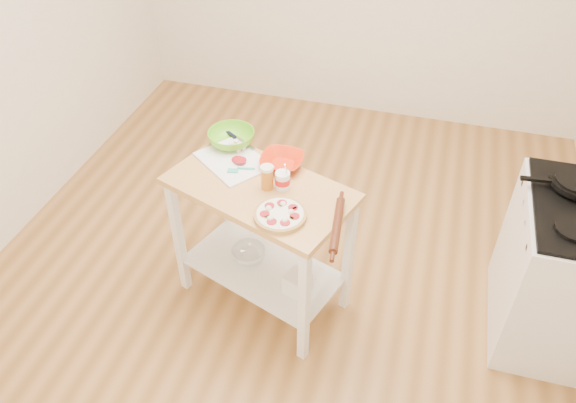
# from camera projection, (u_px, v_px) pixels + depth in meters

# --- Properties ---
(room_shell) EXTENTS (4.04, 4.54, 2.74)m
(room_shell) POSITION_uv_depth(u_px,v_px,m) (289.00, 96.00, 2.90)
(room_shell) COLOR #A9763E
(room_shell) RESTS_ON ground
(prep_island) EXTENTS (1.14, 0.86, 0.90)m
(prep_island) POSITION_uv_depth(u_px,v_px,m) (261.00, 222.00, 3.22)
(prep_island) COLOR tan
(prep_island) RESTS_ON ground
(gas_stove) EXTENTS (0.71, 0.82, 1.11)m
(gas_stove) POSITION_uv_depth(u_px,v_px,m) (572.00, 273.00, 3.13)
(gas_stove) COLOR white
(gas_stove) RESTS_ON ground
(pizza) EXTENTS (0.27, 0.27, 0.04)m
(pizza) POSITION_uv_depth(u_px,v_px,m) (280.00, 215.00, 2.85)
(pizza) COLOR tan
(pizza) RESTS_ON prep_island
(cutting_board) EXTENTS (0.50, 0.48, 0.04)m
(cutting_board) POSITION_uv_depth(u_px,v_px,m) (233.00, 160.00, 3.22)
(cutting_board) COLOR white
(cutting_board) RESTS_ON prep_island
(spatula) EXTENTS (0.15, 0.08, 0.01)m
(spatula) POSITION_uv_depth(u_px,v_px,m) (240.00, 169.00, 3.14)
(spatula) COLOR teal
(spatula) RESTS_ON cutting_board
(knife) EXTENTS (0.24, 0.16, 0.01)m
(knife) POSITION_uv_depth(u_px,v_px,m) (236.00, 137.00, 3.38)
(knife) COLOR silver
(knife) RESTS_ON cutting_board
(orange_bowl) EXTENTS (0.25, 0.25, 0.06)m
(orange_bowl) POSITION_uv_depth(u_px,v_px,m) (282.00, 161.00, 3.17)
(orange_bowl) COLOR red
(orange_bowl) RESTS_ON prep_island
(green_bowl) EXTENTS (0.31, 0.31, 0.09)m
(green_bowl) POSITION_uv_depth(u_px,v_px,m) (231.00, 138.00, 3.33)
(green_bowl) COLOR #62BB1C
(green_bowl) RESTS_ON prep_island
(beer_pint) EXTENTS (0.07, 0.07, 0.14)m
(beer_pint) POSITION_uv_depth(u_px,v_px,m) (267.00, 177.00, 2.99)
(beer_pint) COLOR #B8691C
(beer_pint) RESTS_ON prep_island
(yogurt_tub) EXTENTS (0.08, 0.08, 0.18)m
(yogurt_tub) POSITION_uv_depth(u_px,v_px,m) (283.00, 180.00, 3.01)
(yogurt_tub) COLOR white
(yogurt_tub) RESTS_ON prep_island
(rolling_pin) EXTENTS (0.09, 0.39, 0.04)m
(rolling_pin) POSITION_uv_depth(u_px,v_px,m) (337.00, 225.00, 2.78)
(rolling_pin) COLOR #512312
(rolling_pin) RESTS_ON prep_island
(shelf_glass_bowl) EXTENTS (0.29, 0.29, 0.07)m
(shelf_glass_bowl) POSITION_uv_depth(u_px,v_px,m) (248.00, 253.00, 3.50)
(shelf_glass_bowl) COLOR silver
(shelf_glass_bowl) RESTS_ON prep_island
(shelf_bin) EXTENTS (0.17, 0.17, 0.13)m
(shelf_bin) POSITION_uv_depth(u_px,v_px,m) (297.00, 283.00, 3.27)
(shelf_bin) COLOR white
(shelf_bin) RESTS_ON prep_island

